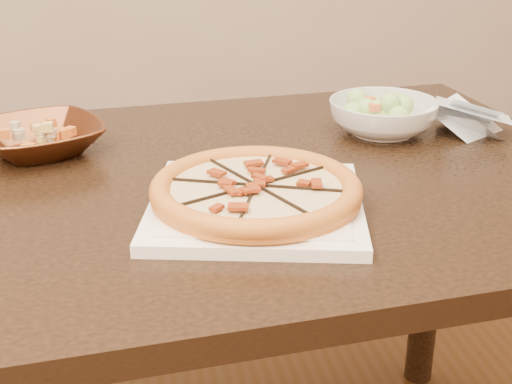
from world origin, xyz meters
The scene contains 8 objects.
dining_table centered at (0.01, 0.02, 0.65)m, with size 1.43×0.98×0.75m.
plate centered at (0.08, -0.12, 0.76)m, with size 0.37×0.37×0.02m.
pizza centered at (0.08, -0.12, 0.78)m, with size 0.30×0.30×0.03m.
bronze_bowl centered at (-0.24, 0.19, 0.78)m, with size 0.22×0.22×0.05m, color brown.
mixed_dish centered at (-0.24, 0.19, 0.82)m, with size 0.10×0.10×0.03m.
salad_bowl centered at (0.39, 0.18, 0.78)m, with size 0.20×0.20×0.06m, color silver.
salad centered at (0.39, 0.18, 0.83)m, with size 0.10×0.10×0.04m.
cling_film centered at (0.54, 0.16, 0.78)m, with size 0.16×0.13×0.05m, color white, non-canonical shape.
Camera 1 is at (-0.09, -1.04, 1.18)m, focal length 50.00 mm.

